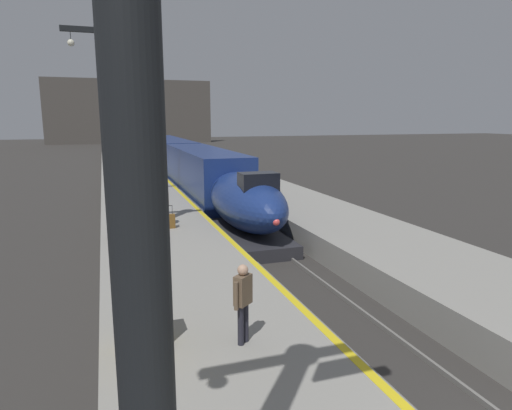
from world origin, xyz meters
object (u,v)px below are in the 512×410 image
object	(u,v)px
passenger_near_edge	(165,203)
passenger_mid_platform	(243,298)
station_column_far	(105,98)
rolling_suitcase	(170,221)
highspeed_train_main	(188,166)
ticket_machine_yellow	(144,312)
station_column_mid	(106,84)

from	to	relation	value
passenger_near_edge	passenger_mid_platform	size ratio (longest dim) A/B	1.00
station_column_far	passenger_near_edge	bearing A→B (deg)	-73.47
passenger_mid_platform	rolling_suitcase	size ratio (longest dim) A/B	1.72
highspeed_train_main	ticket_machine_yellow	xyz separation A→B (m)	(-5.55, -25.94, -0.13)
passenger_near_edge	station_column_far	bearing A→B (deg)	106.53
station_column_far	passenger_mid_platform	bearing A→B (deg)	-82.81
rolling_suitcase	ticket_machine_yellow	bearing A→B (deg)	-100.88
station_column_far	ticket_machine_yellow	size ratio (longest dim) A/B	5.84
station_column_mid	passenger_near_edge	size ratio (longest dim) A/B	5.70
highspeed_train_main	station_column_mid	distance (m)	18.85
station_column_far	rolling_suitcase	world-z (taller)	station_column_far
passenger_near_edge	ticket_machine_yellow	world-z (taller)	passenger_near_edge
highspeed_train_main	station_column_far	distance (m)	11.31
station_column_far	passenger_near_edge	world-z (taller)	station_column_far
ticket_machine_yellow	highspeed_train_main	bearing A→B (deg)	77.92
rolling_suitcase	ticket_machine_yellow	xyz separation A→B (m)	(-1.89, -9.86, 0.44)
highspeed_train_main	station_column_mid	xyz separation A→B (m)	(-5.90, -17.22, 4.90)
passenger_near_edge	ticket_machine_yellow	bearing A→B (deg)	-99.58
ticket_machine_yellow	passenger_near_edge	bearing A→B (deg)	80.42
passenger_near_edge	station_column_mid	bearing A→B (deg)	-141.03
passenger_near_edge	passenger_mid_platform	distance (m)	10.93
highspeed_train_main	passenger_mid_platform	world-z (taller)	highspeed_train_main
station_column_mid	passenger_mid_platform	world-z (taller)	station_column_mid
station_column_mid	passenger_mid_platform	xyz separation A→B (m)	(2.28, -9.22, -4.77)
station_column_far	station_column_mid	bearing A→B (deg)	-90.00
passenger_near_edge	ticket_machine_yellow	size ratio (longest dim) A/B	1.06
station_column_mid	station_column_far	world-z (taller)	station_column_mid
station_column_far	passenger_mid_platform	size ratio (longest dim) A/B	5.53
highspeed_train_main	station_column_far	size ratio (longest dim) A/B	4.18
highspeed_train_main	station_column_far	world-z (taller)	station_column_far
station_column_far	ticket_machine_yellow	distance (m)	18.19
passenger_mid_platform	ticket_machine_yellow	xyz separation A→B (m)	(-1.93, 0.50, -0.25)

